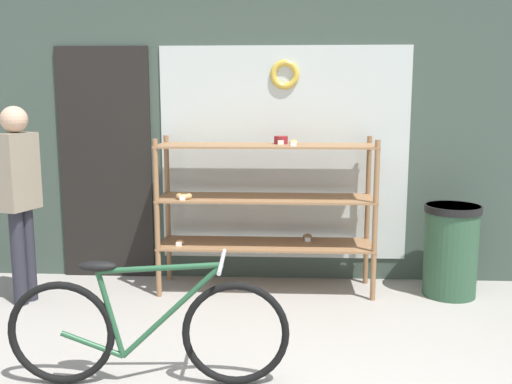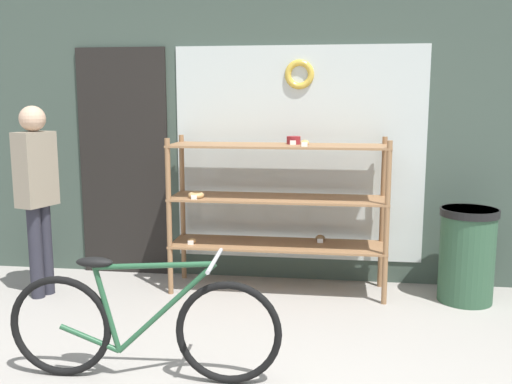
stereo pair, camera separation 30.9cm
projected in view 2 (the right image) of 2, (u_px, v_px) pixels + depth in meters
The scene contains 5 objects.
storefront_facade at pixel (274, 66), 5.02m from camera, with size 5.74×0.13×3.96m.
display_case at pixel (277, 199), 4.82m from camera, with size 1.82×0.48×1.33m.
bicycle at pixel (142, 325), 3.33m from camera, with size 1.63×0.46×0.75m.
pedestrian at pixel (37, 187), 4.67m from camera, with size 0.27×0.36×1.59m.
trash_bin at pixel (467, 252), 4.62m from camera, with size 0.46×0.46×0.77m.
Camera 2 is at (0.51, -2.46, 1.65)m, focal length 40.00 mm.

